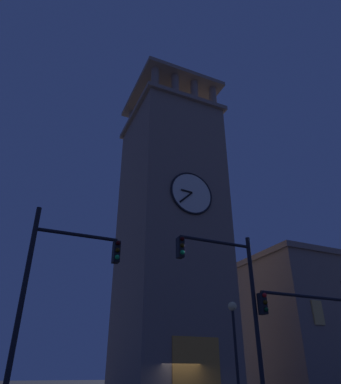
{
  "coord_description": "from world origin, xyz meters",
  "views": [
    {
      "loc": [
        9.94,
        20.01,
        2.03
      ],
      "look_at": [
        -1.02,
        -4.48,
        15.87
      ],
      "focal_mm": 32.8,
      "sensor_mm": 36.0,
      "label": 1
    }
  ],
  "objects": [
    {
      "name": "street_lamp",
      "position": [
        -0.4,
        4.54,
        3.63
      ],
      "size": [
        0.44,
        0.44,
        5.22
      ],
      "color": "black",
      "rests_on": "ground_plane"
    },
    {
      "name": "traffic_signal_mid",
      "position": [
        2.59,
        9.13,
        4.46
      ],
      "size": [
        3.18,
        0.41,
        6.82
      ],
      "color": "black",
      "rests_on": "ground_plane"
    },
    {
      "name": "traffic_signal_far",
      "position": [
        8.8,
        8.58,
        4.34
      ],
      "size": [
        2.91,
        0.41,
        6.9
      ],
      "color": "black",
      "rests_on": "ground_plane"
    },
    {
      "name": "traffic_signal_near",
      "position": [
        -1.27,
        9.39,
        3.55
      ],
      "size": [
        4.51,
        0.41,
        5.47
      ],
      "color": "black",
      "rests_on": "ground_plane"
    },
    {
      "name": "clocktower",
      "position": [
        -1.01,
        -4.46,
        12.15
      ],
      "size": [
        7.62,
        8.22,
        29.66
      ],
      "color": "gray",
      "rests_on": "ground_plane"
    }
  ]
}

